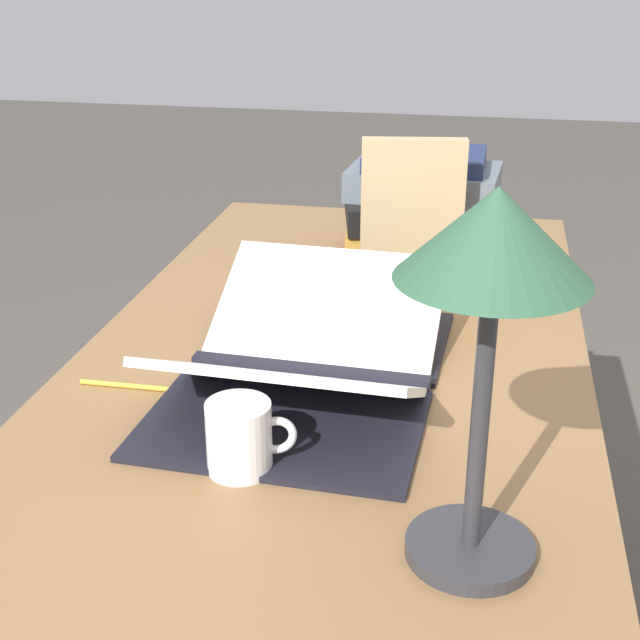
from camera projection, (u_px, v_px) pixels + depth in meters
reading_desk at (330, 412)px, 1.35m from camera, size 1.57×0.75×0.73m
open_book at (309, 357)px, 1.24m from camera, size 0.55×0.38×0.12m
book_stack_tall at (423, 209)px, 1.69m from camera, size 0.26×0.33×0.21m
book_standing_upright at (412, 216)px, 1.53m from camera, size 0.06×0.18×0.27m
reading_lamp at (492, 273)px, 0.78m from camera, size 0.18×0.18×0.38m
coffee_mug at (241, 437)px, 1.03m from camera, size 0.08×0.10×0.09m
pencil at (136, 386)px, 1.23m from camera, size 0.01×0.16×0.01m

